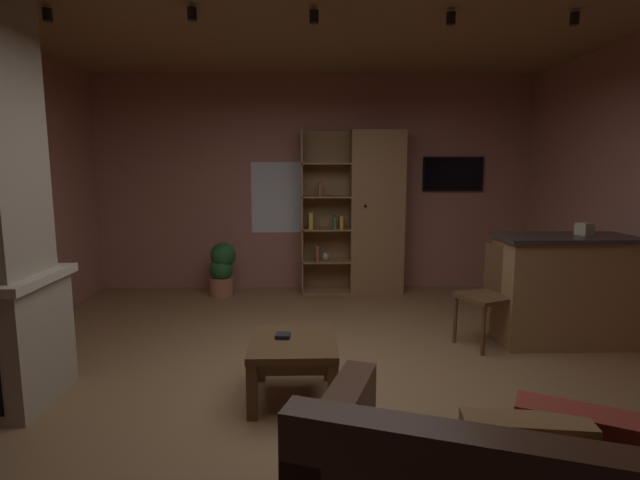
{
  "coord_description": "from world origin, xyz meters",
  "views": [
    {
      "loc": [
        -0.11,
        -3.54,
        1.64
      ],
      "look_at": [
        0.0,
        0.4,
        1.05
      ],
      "focal_mm": 27.87,
      "sensor_mm": 36.0,
      "label": 1
    }
  ],
  "objects_px": {
    "tissue_box": "(584,229)",
    "potted_floor_plant": "(222,268)",
    "bookshelf_cabinet": "(369,213)",
    "dining_chair": "(492,289)",
    "kitchen_bar_counter": "(579,290)",
    "table_book_0": "(283,336)",
    "coffee_table": "(293,352)",
    "wall_mounted_tv": "(453,174)"
  },
  "relations": [
    {
      "from": "coffee_table",
      "to": "potted_floor_plant",
      "type": "height_order",
      "value": "potted_floor_plant"
    },
    {
      "from": "kitchen_bar_counter",
      "to": "table_book_0",
      "type": "xyz_separation_m",
      "value": [
        -2.69,
        -0.99,
        -0.07
      ]
    },
    {
      "from": "bookshelf_cabinet",
      "to": "wall_mounted_tv",
      "type": "xyz_separation_m",
      "value": [
        1.13,
        0.21,
        0.5
      ]
    },
    {
      "from": "table_book_0",
      "to": "coffee_table",
      "type": "bearing_deg",
      "value": -36.49
    },
    {
      "from": "bookshelf_cabinet",
      "to": "dining_chair",
      "type": "relative_size",
      "value": 2.26
    },
    {
      "from": "bookshelf_cabinet",
      "to": "coffee_table",
      "type": "relative_size",
      "value": 3.09
    },
    {
      "from": "bookshelf_cabinet",
      "to": "dining_chair",
      "type": "bearing_deg",
      "value": -66.11
    },
    {
      "from": "potted_floor_plant",
      "to": "table_book_0",
      "type": "bearing_deg",
      "value": -72.18
    },
    {
      "from": "kitchen_bar_counter",
      "to": "tissue_box",
      "type": "distance_m",
      "value": 0.56
    },
    {
      "from": "bookshelf_cabinet",
      "to": "table_book_0",
      "type": "distance_m",
      "value": 3.17
    },
    {
      "from": "bookshelf_cabinet",
      "to": "wall_mounted_tv",
      "type": "bearing_deg",
      "value": 10.59
    },
    {
      "from": "coffee_table",
      "to": "wall_mounted_tv",
      "type": "distance_m",
      "value": 3.99
    },
    {
      "from": "bookshelf_cabinet",
      "to": "kitchen_bar_counter",
      "type": "distance_m",
      "value": 2.65
    },
    {
      "from": "coffee_table",
      "to": "wall_mounted_tv",
      "type": "xyz_separation_m",
      "value": [
        2.04,
        3.22,
        1.19
      ]
    },
    {
      "from": "kitchen_bar_counter",
      "to": "potted_floor_plant",
      "type": "height_order",
      "value": "kitchen_bar_counter"
    },
    {
      "from": "dining_chair",
      "to": "coffee_table",
      "type": "bearing_deg",
      "value": -150.28
    },
    {
      "from": "bookshelf_cabinet",
      "to": "tissue_box",
      "type": "distance_m",
      "value": 2.59
    },
    {
      "from": "kitchen_bar_counter",
      "to": "wall_mounted_tv",
      "type": "distance_m",
      "value": 2.47
    },
    {
      "from": "coffee_table",
      "to": "bookshelf_cabinet",
      "type": "bearing_deg",
      "value": 73.21
    },
    {
      "from": "bookshelf_cabinet",
      "to": "potted_floor_plant",
      "type": "relative_size",
      "value": 3.06
    },
    {
      "from": "table_book_0",
      "to": "wall_mounted_tv",
      "type": "relative_size",
      "value": 0.13
    },
    {
      "from": "kitchen_bar_counter",
      "to": "coffee_table",
      "type": "xyz_separation_m",
      "value": [
        -2.61,
        -1.04,
        -0.17
      ]
    },
    {
      "from": "kitchen_bar_counter",
      "to": "dining_chair",
      "type": "height_order",
      "value": "kitchen_bar_counter"
    },
    {
      "from": "bookshelf_cabinet",
      "to": "coffee_table",
      "type": "height_order",
      "value": "bookshelf_cabinet"
    },
    {
      "from": "tissue_box",
      "to": "coffee_table",
      "type": "relative_size",
      "value": 0.18
    },
    {
      "from": "wall_mounted_tv",
      "to": "dining_chair",
      "type": "bearing_deg",
      "value": -96.36
    },
    {
      "from": "kitchen_bar_counter",
      "to": "bookshelf_cabinet",
      "type": "bearing_deg",
      "value": 130.81
    },
    {
      "from": "coffee_table",
      "to": "potted_floor_plant",
      "type": "xyz_separation_m",
      "value": [
        -0.98,
        2.86,
        0.02
      ]
    },
    {
      "from": "bookshelf_cabinet",
      "to": "wall_mounted_tv",
      "type": "distance_m",
      "value": 1.25
    },
    {
      "from": "table_book_0",
      "to": "potted_floor_plant",
      "type": "bearing_deg",
      "value": 107.82
    },
    {
      "from": "tissue_box",
      "to": "potted_floor_plant",
      "type": "xyz_separation_m",
      "value": [
        -3.62,
        1.77,
        -0.71
      ]
    },
    {
      "from": "potted_floor_plant",
      "to": "wall_mounted_tv",
      "type": "relative_size",
      "value": 0.85
    },
    {
      "from": "coffee_table",
      "to": "table_book_0",
      "type": "xyz_separation_m",
      "value": [
        -0.08,
        0.06,
        0.1
      ]
    },
    {
      "from": "bookshelf_cabinet",
      "to": "potted_floor_plant",
      "type": "distance_m",
      "value": 2.01
    },
    {
      "from": "coffee_table",
      "to": "table_book_0",
      "type": "distance_m",
      "value": 0.14
    },
    {
      "from": "coffee_table",
      "to": "tissue_box",
      "type": "bearing_deg",
      "value": 22.45
    },
    {
      "from": "bookshelf_cabinet",
      "to": "coffee_table",
      "type": "bearing_deg",
      "value": -106.79
    },
    {
      "from": "bookshelf_cabinet",
      "to": "kitchen_bar_counter",
      "type": "height_order",
      "value": "bookshelf_cabinet"
    },
    {
      "from": "bookshelf_cabinet",
      "to": "table_book_0",
      "type": "relative_size",
      "value": 20.3
    },
    {
      "from": "tissue_box",
      "to": "coffee_table",
      "type": "height_order",
      "value": "tissue_box"
    },
    {
      "from": "kitchen_bar_counter",
      "to": "wall_mounted_tv",
      "type": "height_order",
      "value": "wall_mounted_tv"
    },
    {
      "from": "table_book_0",
      "to": "dining_chair",
      "type": "relative_size",
      "value": 0.11
    }
  ]
}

